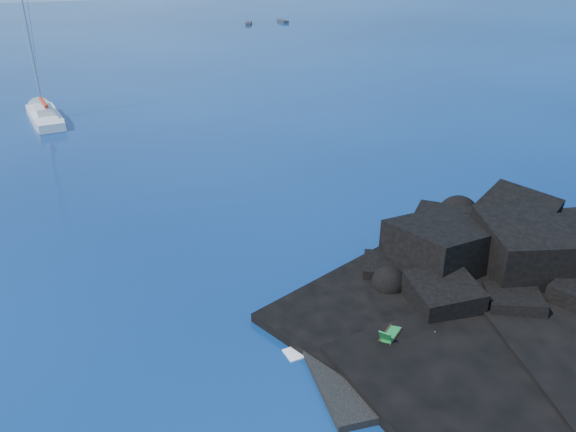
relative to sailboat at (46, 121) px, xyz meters
name	(u,v)px	position (x,y,z in m)	size (l,w,h in m)	color
ground	(317,396)	(9.94, -46.32, 0.00)	(400.00, 400.00, 0.00)	#04153F
headland	(522,292)	(22.94, -43.32, 0.00)	(24.00, 24.00, 3.60)	black
beach	(407,361)	(14.44, -45.82, 0.00)	(8.50, 6.00, 0.70)	black
surf_foam	(367,303)	(14.94, -41.32, 0.00)	(10.00, 8.00, 0.06)	white
sailboat	(46,121)	(0.00, 0.00, 0.00)	(2.66, 12.71, 13.32)	silver
deck_chair	(391,331)	(14.25, -44.66, 0.86)	(1.48, 0.65, 1.02)	#16662C
towel	(428,340)	(15.79, -45.32, 0.38)	(1.94, 0.92, 0.05)	silver
sunbather	(428,338)	(15.79, -45.32, 0.52)	(1.81, 0.44, 0.24)	tan
marker_cone	(430,319)	(16.58, -44.28, 0.60)	(0.33, 0.33, 0.51)	orange
distant_boat_a	(249,24)	(44.46, 69.56, 0.00)	(1.26, 4.05, 0.54)	#25252A
distant_boat_b	(283,22)	(53.41, 70.67, 0.00)	(1.35, 4.34, 0.58)	#2B2C31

